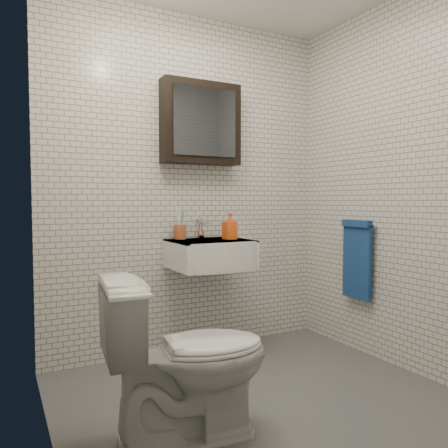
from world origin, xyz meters
TOP-DOWN VIEW (x-y plane):
  - ground at (0.00, 0.00)m, footprint 2.20×2.00m
  - room_shell at (0.00, 0.00)m, footprint 2.22×2.02m
  - washbasin at (0.05, 0.73)m, footprint 0.55×0.50m
  - faucet at (0.05, 0.93)m, footprint 0.06×0.20m
  - mirror_cabinet at (0.05, 0.93)m, footprint 0.60×0.15m
  - towel_rail at (1.04, 0.35)m, footprint 0.09×0.30m
  - toothbrush_cup at (-0.11, 0.94)m, footprint 0.11×0.11m
  - soap_bottle at (0.20, 0.76)m, footprint 0.09×0.09m
  - toilet at (-0.52, -0.15)m, footprint 0.81×0.52m

SIDE VIEW (x-z plane):
  - ground at x=0.00m, z-range 0.00..0.01m
  - toilet at x=-0.52m, z-range 0.00..0.79m
  - towel_rail at x=1.04m, z-range 0.43..1.01m
  - washbasin at x=0.05m, z-range 0.66..0.86m
  - toothbrush_cup at x=-0.11m, z-range 0.79..1.02m
  - faucet at x=0.05m, z-range 0.84..0.99m
  - soap_bottle at x=0.20m, z-range 0.85..1.04m
  - room_shell at x=0.00m, z-range 0.21..2.72m
  - mirror_cabinet at x=0.05m, z-range 1.40..2.00m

